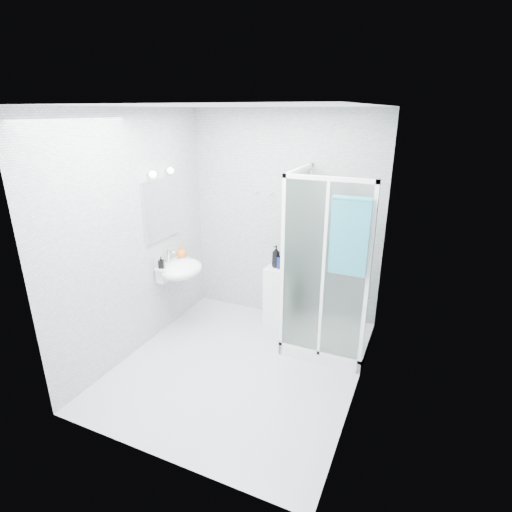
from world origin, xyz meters
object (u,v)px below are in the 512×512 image
at_px(shower_enclosure, 321,311).
at_px(hand_towel, 350,235).
at_px(soap_dispenser_black, 161,262).
at_px(wall_basin, 180,269).
at_px(shampoo_bottle_b, 282,260).
at_px(shampoo_bottle_a, 276,256).
at_px(soap_dispenser_orange, 182,252).
at_px(storage_cabinet, 279,296).

relative_size(shower_enclosure, hand_towel, 2.66).
bearing_deg(shower_enclosure, soap_dispenser_black, -164.00).
distance_m(wall_basin, shampoo_bottle_b, 1.23).
bearing_deg(shower_enclosure, shampoo_bottle_a, 157.00).
height_order(wall_basin, soap_dispenser_orange, soap_dispenser_orange).
distance_m(shower_enclosure, wall_basin, 1.72).
bearing_deg(storage_cabinet, soap_dispenser_orange, -154.92).
bearing_deg(storage_cabinet, shower_enclosure, -21.00).
bearing_deg(shower_enclosure, soap_dispenser_orange, -175.35).
bearing_deg(soap_dispenser_orange, shower_enclosure, 4.65).
bearing_deg(hand_towel, shower_enclosure, 128.12).
relative_size(shampoo_bottle_b, soap_dispenser_orange, 1.37).
height_order(storage_cabinet, hand_towel, hand_towel).
bearing_deg(soap_dispenser_orange, shampoo_bottle_b, 19.45).
distance_m(wall_basin, soap_dispenser_orange, 0.24).
bearing_deg(soap_dispenser_black, wall_basin, 59.96).
distance_m(storage_cabinet, soap_dispenser_orange, 1.33).
distance_m(storage_cabinet, hand_towel, 1.60).
bearing_deg(hand_towel, soap_dispenser_black, -177.11).
bearing_deg(soap_dispenser_black, shower_enclosure, 16.00).
distance_m(shower_enclosure, soap_dispenser_orange, 1.81).
xyz_separation_m(shower_enclosure, shampoo_bottle_a, (-0.67, 0.28, 0.46)).
distance_m(shower_enclosure, soap_dispenser_black, 1.90).
height_order(shampoo_bottle_b, soap_dispenser_orange, soap_dispenser_orange).
relative_size(wall_basin, storage_cabinet, 0.73).
bearing_deg(hand_towel, shampoo_bottle_a, 145.11).
distance_m(hand_towel, shampoo_bottle_a, 1.33).
xyz_separation_m(shampoo_bottle_a, soap_dispenser_orange, (-1.07, -0.42, 0.04)).
distance_m(shower_enclosure, storage_cabinet, 0.68).
bearing_deg(hand_towel, wall_basin, 177.53).
bearing_deg(hand_towel, storage_cabinet, 143.38).
bearing_deg(soap_dispenser_black, soap_dispenser_orange, 85.34).
xyz_separation_m(hand_towel, shampoo_bottle_b, (-0.89, 0.67, -0.61)).
bearing_deg(soap_dispenser_orange, storage_cabinet, 20.91).
height_order(wall_basin, soap_dispenser_black, wall_basin).
xyz_separation_m(shower_enclosure, soap_dispenser_black, (-1.76, -0.51, 0.48)).
height_order(hand_towel, shampoo_bottle_a, hand_towel).
height_order(shampoo_bottle_a, soap_dispenser_black, shampoo_bottle_a).
bearing_deg(soap_dispenser_black, hand_towel, 2.89).
bearing_deg(shampoo_bottle_b, hand_towel, -36.85).
xyz_separation_m(shampoo_bottle_b, soap_dispenser_orange, (-1.16, -0.41, 0.07)).
bearing_deg(soap_dispenser_orange, hand_towel, -7.23).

